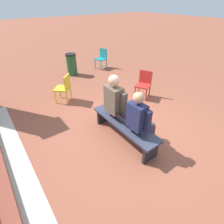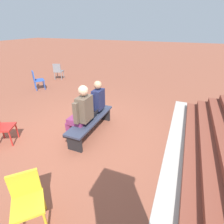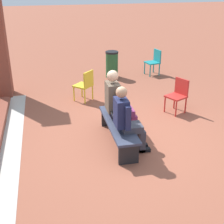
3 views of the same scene
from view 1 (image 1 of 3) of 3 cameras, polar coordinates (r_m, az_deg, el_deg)
name	(u,v)px [view 1 (image 1 of 3)]	position (r m, az deg, el deg)	size (l,w,h in m)	color
ground_plane	(128,131)	(4.28, 5.20, -6.32)	(60.00, 60.00, 0.00)	brown
concrete_strip	(27,188)	(3.55, -25.89, -21.50)	(6.37, 0.40, 0.01)	#B7B2A8
bench	(124,126)	(3.86, 4.00, -4.53)	(1.80, 0.44, 0.45)	#33384C
person_student	(140,120)	(3.47, 9.18, -2.46)	(0.54, 0.69, 1.35)	#383842
person_adult	(118,103)	(3.89, 1.91, 2.96)	(0.60, 0.76, 1.44)	#7F2D5B
laptop	(125,121)	(3.75, 4.23, -3.05)	(0.32, 0.29, 0.21)	black
plastic_chair_foreground	(144,83)	(5.64, 10.40, 9.38)	(0.56, 0.56, 0.84)	red
plastic_chair_far_right	(102,57)	(8.18, -3.37, 17.42)	(0.50, 0.50, 0.84)	teal
plastic_chair_mid_courtyard	(64,87)	(5.47, -15.30, 7.97)	(0.59, 0.59, 0.84)	gold
litter_bin	(72,64)	(7.55, -13.05, 14.90)	(0.42, 0.42, 0.86)	#23562D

